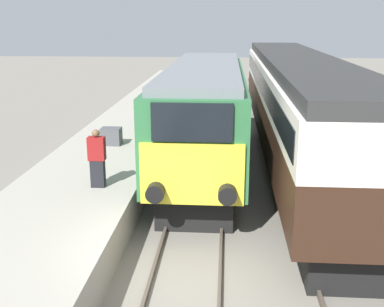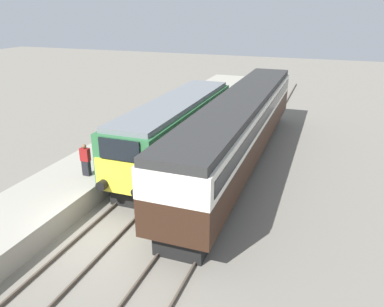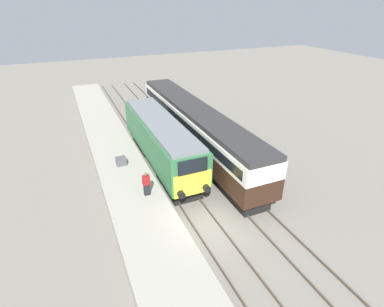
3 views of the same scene
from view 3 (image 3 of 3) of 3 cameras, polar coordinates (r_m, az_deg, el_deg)
name	(u,v)px [view 3 (image 3 of 3)]	position (r m, az deg, el deg)	size (l,w,h in m)	color
ground_plane	(207,228)	(17.86, 2.95, -13.99)	(120.00, 120.00, 0.00)	slate
platform_left	(121,169)	(23.09, -13.33, -2.81)	(3.50, 50.00, 0.97)	#9E998C
rails_near_track	(177,184)	(21.49, -2.94, -5.76)	(1.51, 60.00, 0.14)	#4C4238
rails_far_track	(219,174)	(22.70, 5.12, -3.88)	(1.50, 60.00, 0.14)	#4C4238
locomotive	(161,141)	(23.23, -5.91, 2.45)	(2.70, 12.69, 3.76)	black
passenger_carriage	(195,124)	(25.30, 0.49, 5.58)	(2.75, 20.07, 3.97)	black
person_on_platform	(146,184)	(18.57, -8.69, -5.77)	(0.44, 0.26, 1.57)	black
luggage_crate	(121,161)	(22.46, -13.37, -1.43)	(0.70, 0.56, 0.60)	#4C4C51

